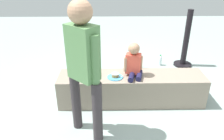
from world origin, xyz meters
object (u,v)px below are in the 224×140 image
handbag_black_leather (121,81)px  handbag_brown_canvas (153,81)px  cake_plate (115,76)px  adult_standing (83,61)px  child_seated (134,62)px  water_bottle_near_gift (160,60)px  cake_box_white (80,74)px  party_cup_red (99,76)px  gift_bag (135,61)px

handbag_black_leather → handbag_brown_canvas: handbag_brown_canvas is taller
cake_plate → handbag_black_leather: 0.62m
handbag_brown_canvas → handbag_black_leather: bearing=179.7°
adult_standing → child_seated: bearing=47.6°
adult_standing → water_bottle_near_gift: adult_standing is taller
cake_box_white → handbag_black_leather: (0.73, -0.35, 0.04)m
water_bottle_near_gift → party_cup_red: size_ratio=2.46×
cake_box_white → handbag_black_leather: handbag_black_leather is taller
cake_plate → cake_box_white: (-0.61, 0.84, -0.40)m
handbag_brown_canvas → child_seated: bearing=-133.3°
cake_box_white → handbag_black_leather: bearing=-25.2°
child_seated → water_bottle_near_gift: (0.71, 1.29, -0.55)m
cake_plate → party_cup_red: (-0.26, 0.79, -0.41)m
cake_plate → cake_box_white: cake_plate is taller
handbag_brown_canvas → cake_plate: bearing=-143.7°
gift_bag → handbag_brown_canvas: gift_bag is taller
handbag_black_leather → water_bottle_near_gift: bearing=45.2°
water_bottle_near_gift → handbag_brown_canvas: handbag_brown_canvas is taller
child_seated → gift_bag: 1.25m
child_seated → cake_box_white: child_seated is taller
child_seated → party_cup_red: 1.08m
gift_bag → handbag_brown_canvas: bearing=-72.5°
water_bottle_near_gift → handbag_black_leather: handbag_black_leather is taller
child_seated → adult_standing: 0.97m
child_seated → gift_bag: size_ratio=1.38×
cake_plate → handbag_black_leather: (0.12, 0.49, -0.36)m
adult_standing → handbag_black_leather: 1.48m
adult_standing → cake_box_white: bearing=100.0°
cake_plate → cake_box_white: bearing=126.3°
child_seated → handbag_brown_canvas: bearing=46.7°
water_bottle_near_gift → cake_box_white: size_ratio=0.67×
cake_box_white → water_bottle_near_gift: bearing=18.0°
cake_box_white → handbag_brown_canvas: (1.28, -0.35, 0.04)m
party_cup_red → handbag_brown_canvas: 0.98m
child_seated → adult_standing: (-0.62, -0.68, 0.31)m
child_seated → gift_bag: child_seated is taller
cake_plate → party_cup_red: bearing=108.5°
child_seated → adult_standing: bearing=-132.4°
adult_standing → cake_box_white: 1.73m
cake_plate → gift_bag: (0.44, 1.20, -0.30)m
water_bottle_near_gift → party_cup_red: (-1.24, -0.57, -0.06)m
adult_standing → party_cup_red: size_ratio=17.36×
water_bottle_near_gift → cake_box_white: (-1.59, -0.52, -0.04)m
party_cup_red → cake_box_white: (-0.35, 0.05, 0.02)m
party_cup_red → handbag_black_leather: bearing=-37.8°
handbag_brown_canvas → gift_bag: bearing=107.5°
child_seated → cake_box_white: (-0.88, 0.77, -0.59)m
gift_bag → cake_box_white: size_ratio=1.04×
party_cup_red → gift_bag: bearing=30.3°
adult_standing → handbag_brown_canvas: 1.73m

